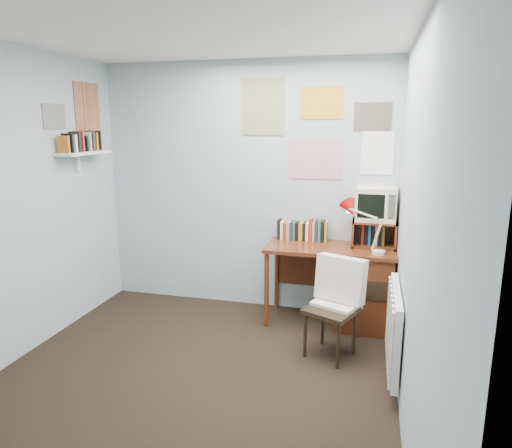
{
  "coord_description": "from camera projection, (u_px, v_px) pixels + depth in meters",
  "views": [
    {
      "loc": [
        1.24,
        -2.7,
        1.89
      ],
      "look_at": [
        0.29,
        1.03,
        1.04
      ],
      "focal_mm": 32.0,
      "sensor_mm": 36.0,
      "label": 1
    }
  ],
  "objects": [
    {
      "name": "ground",
      "position": [
        181.0,
        394.0,
        3.26
      ],
      "size": [
        3.5,
        3.5,
        0.0
      ],
      "primitive_type": "plane",
      "color": "black",
      "rests_on": "ground"
    },
    {
      "name": "back_wall",
      "position": [
        246.0,
        188.0,
        4.65
      ],
      "size": [
        3.0,
        0.02,
        2.5
      ],
      "primitive_type": "cube",
      "color": "#A1B2B8",
      "rests_on": "ground"
    },
    {
      "name": "right_wall",
      "position": [
        415.0,
        237.0,
        2.63
      ],
      "size": [
        0.02,
        3.5,
        2.5
      ],
      "primitive_type": "cube",
      "color": "#A1B2B8",
      "rests_on": "ground"
    },
    {
      "name": "ceiling",
      "position": [
        166.0,
        19.0,
        2.72
      ],
      "size": [
        3.0,
        3.5,
        0.02
      ],
      "primitive_type": "cube",
      "color": "white",
      "rests_on": "back_wall"
    },
    {
      "name": "desk",
      "position": [
        358.0,
        285.0,
        4.29
      ],
      "size": [
        1.2,
        0.55,
        0.76
      ],
      "color": "#622C16",
      "rests_on": "ground"
    },
    {
      "name": "desk_chair",
      "position": [
        331.0,
        311.0,
        3.71
      ],
      "size": [
        0.53,
        0.52,
        0.8
      ],
      "primitive_type": "cube",
      "rotation": [
        0.0,
        0.0,
        -0.42
      ],
      "color": "black",
      "rests_on": "ground"
    },
    {
      "name": "desk_lamp",
      "position": [
        380.0,
        231.0,
        3.99
      ],
      "size": [
        0.33,
        0.3,
        0.41
      ],
      "primitive_type": "cube",
      "rotation": [
        0.0,
        0.0,
        0.21
      ],
      "color": "red",
      "rests_on": "desk"
    },
    {
      "name": "tv_riser",
      "position": [
        374.0,
        233.0,
        4.27
      ],
      "size": [
        0.4,
        0.3,
        0.25
      ],
      "primitive_type": "cube",
      "color": "#622C16",
      "rests_on": "desk"
    },
    {
      "name": "crt_tv",
      "position": [
        376.0,
        202.0,
        4.22
      ],
      "size": [
        0.36,
        0.33,
        0.34
      ],
      "primitive_type": "cube",
      "rotation": [
        0.0,
        0.0,
        -0.01
      ],
      "color": "beige",
      "rests_on": "tv_riser"
    },
    {
      "name": "book_row",
      "position": [
        308.0,
        229.0,
        4.49
      ],
      "size": [
        0.6,
        0.14,
        0.22
      ],
      "primitive_type": "cube",
      "color": "#622C16",
      "rests_on": "desk"
    },
    {
      "name": "radiator",
      "position": [
        394.0,
        329.0,
        3.34
      ],
      "size": [
        0.09,
        0.8,
        0.6
      ],
      "primitive_type": "cube",
      "color": "white",
      "rests_on": "right_wall"
    },
    {
      "name": "wall_shelf",
      "position": [
        84.0,
        153.0,
        4.29
      ],
      "size": [
        0.2,
        0.62,
        0.24
      ],
      "primitive_type": "cube",
      "color": "white",
      "rests_on": "left_wall"
    },
    {
      "name": "posters_back",
      "position": [
        316.0,
        128.0,
        4.34
      ],
      "size": [
        1.2,
        0.01,
        0.9
      ],
      "primitive_type": "cube",
      "color": "white",
      "rests_on": "back_wall"
    },
    {
      "name": "posters_left",
      "position": [
        72.0,
        111.0,
        4.23
      ],
      "size": [
        0.01,
        0.7,
        0.6
      ],
      "primitive_type": "cube",
      "color": "white",
      "rests_on": "left_wall"
    }
  ]
}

